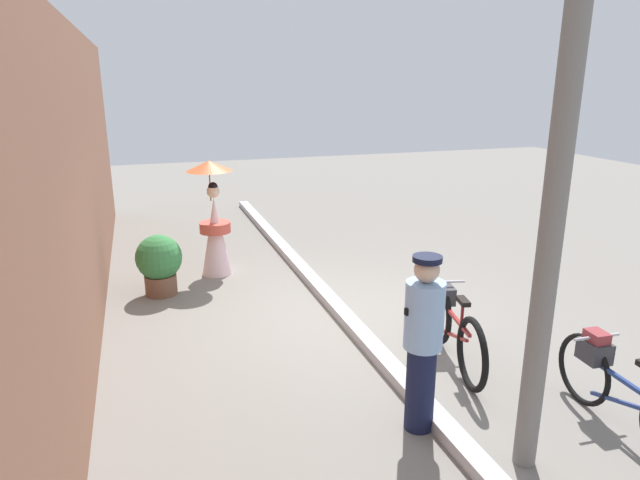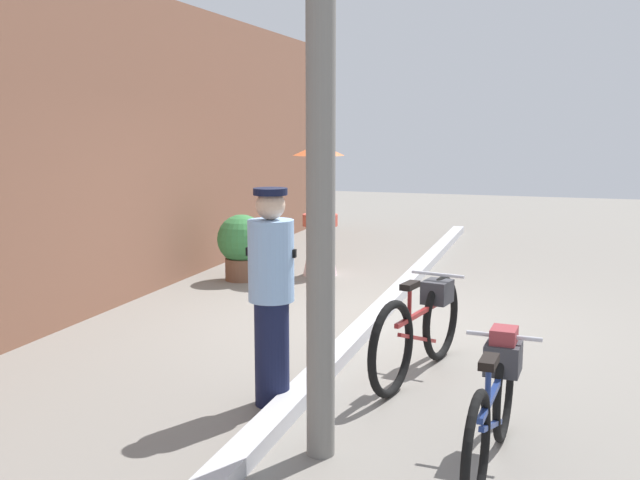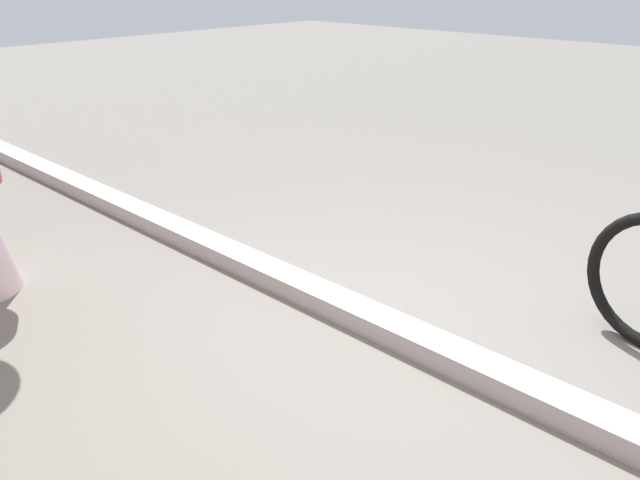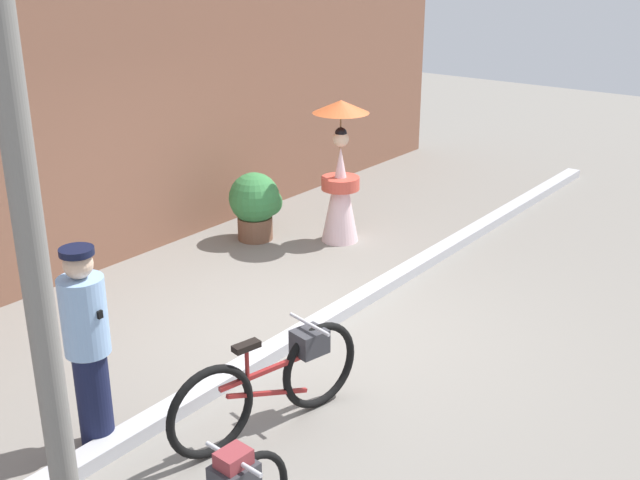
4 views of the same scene
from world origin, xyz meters
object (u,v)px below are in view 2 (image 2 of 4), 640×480
(bicycle_near_officer, at_px, (420,326))
(person_with_parasol, at_px, (320,213))
(potted_plant_by_door, at_px, (243,244))
(bicycle_far_side, at_px, (494,401))
(person_officer, at_px, (271,292))
(utility_pole, at_px, (321,72))

(bicycle_near_officer, bearing_deg, person_with_parasol, 29.18)
(potted_plant_by_door, bearing_deg, person_with_parasol, -54.65)
(bicycle_far_side, relative_size, person_officer, 1.07)
(bicycle_near_officer, xyz_separation_m, utility_pole, (-1.71, 0.33, 1.98))
(person_officer, height_order, person_with_parasol, person_with_parasol)
(person_officer, relative_size, utility_pole, 0.34)
(bicycle_far_side, bearing_deg, bicycle_near_officer, 25.18)
(bicycle_near_officer, distance_m, potted_plant_by_door, 4.30)
(utility_pole, bearing_deg, person_officer, 40.92)
(bicycle_far_side, bearing_deg, potted_plant_by_door, 38.49)
(person_officer, relative_size, person_with_parasol, 0.89)
(person_with_parasol, height_order, utility_pole, utility_pole)
(bicycle_near_officer, distance_m, utility_pole, 2.63)
(utility_pole, bearing_deg, person_with_parasol, 17.86)
(person_with_parasol, distance_m, utility_pole, 5.92)
(bicycle_near_officer, relative_size, person_with_parasol, 0.98)
(bicycle_near_officer, bearing_deg, utility_pole, 169.00)
(person_officer, bearing_deg, person_with_parasol, 13.60)
(utility_pole, bearing_deg, bicycle_near_officer, -11.00)
(person_with_parasol, relative_size, potted_plant_by_door, 2.04)
(person_with_parasol, distance_m, potted_plant_by_door, 1.16)
(potted_plant_by_door, xyz_separation_m, utility_pole, (-4.81, -2.64, 1.91))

